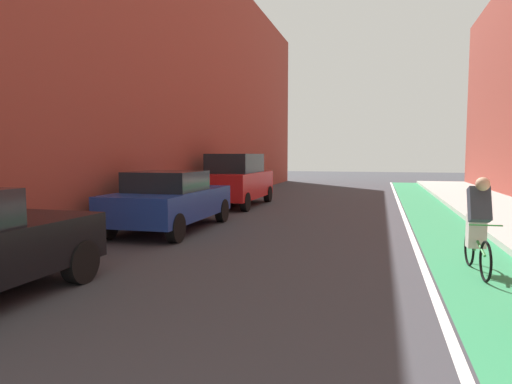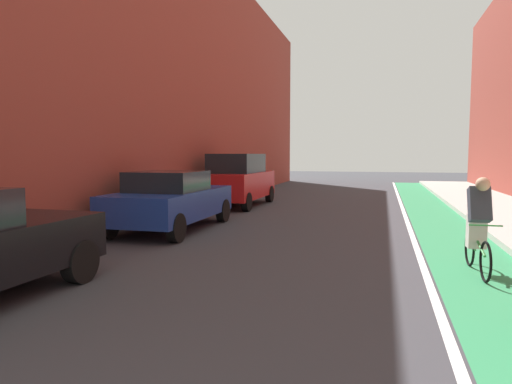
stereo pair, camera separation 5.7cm
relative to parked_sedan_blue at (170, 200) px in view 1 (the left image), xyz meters
The scene contains 7 objects.
ground_plane 4.20m from the parked_sedan_blue, 36.33° to the left, with size 77.84×77.84×0.00m, color #38383D.
bike_lane_paint 8.24m from the parked_sedan_blue, 32.80° to the left, with size 1.60×35.38×0.00m, color #2D8451.
lane_divider_stripe 7.50m from the parked_sedan_blue, 36.55° to the left, with size 0.12×35.38×0.00m, color white.
building_facade_left 6.74m from the parked_sedan_blue, 122.78° to the left, with size 4.15×35.38×10.00m.
parked_sedan_blue is the anchor object (origin of this frame).
parked_suv_red 5.68m from the parked_sedan_blue, 90.01° to the left, with size 1.83×4.32×1.98m.
cyclist_mid 7.27m from the parked_sedan_blue, 20.73° to the right, with size 0.48×1.69×1.60m.
Camera 1 is at (1.90, 0.65, 1.96)m, focal length 31.63 mm.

